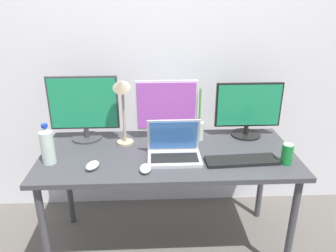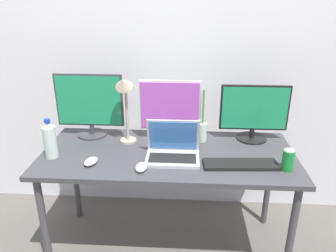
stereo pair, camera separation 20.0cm
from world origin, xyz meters
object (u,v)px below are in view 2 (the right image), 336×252
laptop_silver (173,149)px  keyboard_main (240,164)px  work_desk (168,162)px  water_bottle (50,140)px  mouse_by_laptop (91,161)px  mouse_by_keyboard (141,167)px  bamboo_vase (202,130)px  monitor_left (90,104)px  monitor_center (170,109)px  monitor_right (254,112)px  soda_can_near_keyboard (288,160)px  desk_lamp (125,97)px

laptop_silver → keyboard_main: 0.41m
work_desk → keyboard_main: size_ratio=3.69×
water_bottle → mouse_by_laptop: bearing=-17.1°
laptop_silver → mouse_by_keyboard: size_ratio=3.12×
work_desk → bamboo_vase: (0.22, 0.19, 0.15)m
monitor_left → bamboo_vase: bearing=-3.7°
water_bottle → monitor_center: bearing=24.2°
keyboard_main → monitor_left: bearing=155.4°
mouse_by_laptop → water_bottle: bearing=-175.0°
work_desk → water_bottle: size_ratio=6.41×
monitor_right → soda_can_near_keyboard: monitor_right is taller
laptop_silver → desk_lamp: (-0.31, 0.17, 0.27)m
bamboo_vase → desk_lamp: size_ratio=0.76×
monitor_center → mouse_by_laptop: 0.62m
monitor_left → mouse_by_laptop: monitor_left is taller
monitor_left → monitor_center: bearing=-2.4°
mouse_by_laptop → water_bottle: water_bottle is taller
water_bottle → soda_can_near_keyboard: water_bottle is taller
monitor_left → soda_can_near_keyboard: 1.32m
monitor_left → mouse_by_laptop: bearing=-75.6°
monitor_right → mouse_by_laptop: size_ratio=4.48×
laptop_silver → water_bottle: 0.74m
monitor_right → monitor_center: bearing=-177.6°
monitor_left → mouse_by_laptop: (0.11, -0.42, -0.21)m
monitor_left → soda_can_near_keyboard: size_ratio=3.66×
work_desk → desk_lamp: (-0.28, 0.10, 0.39)m
work_desk → mouse_by_keyboard: 0.28m
monitor_left → mouse_by_keyboard: monitor_left is taller
monitor_center → keyboard_main: size_ratio=0.95×
monitor_right → work_desk: bearing=-157.1°
laptop_silver → water_bottle: bearing=-177.3°
mouse_by_keyboard → soda_can_near_keyboard: size_ratio=0.82×
keyboard_main → mouse_by_keyboard: size_ratio=4.19×
desk_lamp → water_bottle: bearing=-154.0°
laptop_silver → mouse_by_keyboard: (-0.17, -0.16, -0.04)m
monitor_center → monitor_right: monitor_center is taller
work_desk → soda_can_near_keyboard: bearing=-14.5°
keyboard_main → mouse_by_keyboard: 0.58m
mouse_by_keyboard → laptop_silver: bearing=45.0°
keyboard_main → monitor_right: bearing=68.2°
desk_lamp → keyboard_main: bearing=-19.6°
monitor_left → water_bottle: size_ratio=1.86×
keyboard_main → soda_can_near_keyboard: 0.26m
mouse_by_keyboard → mouse_by_laptop: mouse_by_laptop is taller
keyboard_main → soda_can_near_keyboard: (0.26, -0.03, 0.05)m
monitor_right → laptop_silver: size_ratio=1.41×
monitor_right → water_bottle: size_ratio=1.83×
monitor_right → laptop_silver: 0.63m
laptop_silver → mouse_by_laptop: laptop_silver is taller
keyboard_main → soda_can_near_keyboard: size_ratio=3.42×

